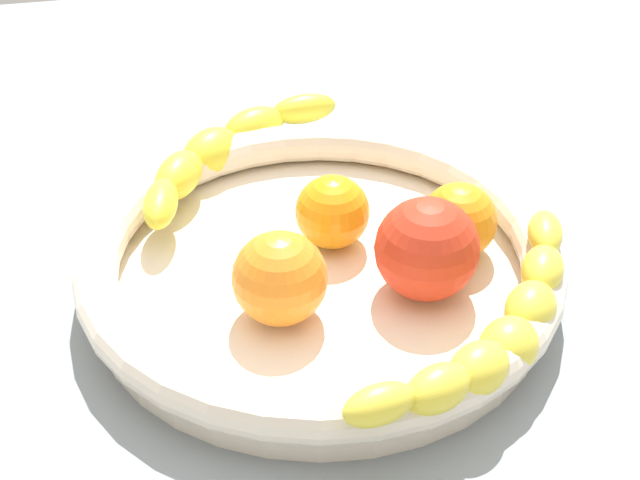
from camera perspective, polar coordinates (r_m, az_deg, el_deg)
name	(u,v)px	position (r cm, az deg, el deg)	size (l,w,h in cm)	color
kitchen_counter	(320,306)	(73.81, 0.00, -3.87)	(120.00, 120.00, 3.00)	gray
fruit_bowl	(320,264)	(71.29, 0.00, -1.42)	(35.37, 35.37, 4.86)	silver
banana_draped_left	(497,331)	(63.78, 10.33, -5.26)	(18.25, 19.66, 4.93)	yellow
banana_draped_right	(221,151)	(81.60, -5.82, 5.17)	(17.19, 18.26, 4.28)	yellow
orange_front	(459,221)	(72.86, 8.11, 1.12)	(5.75, 5.75, 5.75)	orange
orange_mid_left	(280,278)	(66.06, -2.36, -2.25)	(6.59, 6.59, 6.59)	orange
orange_mid_right	(332,212)	(73.17, 0.73, 1.66)	(5.65, 5.65, 5.65)	orange
tomato_red	(427,249)	(68.36, 6.27, -0.52)	(7.41, 7.41, 7.41)	red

